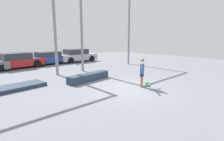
{
  "coord_description": "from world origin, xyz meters",
  "views": [
    {
      "loc": [
        -6.84,
        -6.0,
        2.64
      ],
      "look_at": [
        0.29,
        1.41,
        0.72
      ],
      "focal_mm": 28.0,
      "sensor_mm": 36.0,
      "label": 1
    }
  ],
  "objects_px": {
    "skateboarder": "(142,71)",
    "parked_car_silver": "(77,55)",
    "parked_car_red": "(18,61)",
    "manual_pad": "(11,88)",
    "grind_box": "(89,77)",
    "parked_car_blue": "(49,58)",
    "skateboard": "(147,84)"
  },
  "relations": [
    {
      "from": "parked_car_red",
      "to": "manual_pad",
      "type": "bearing_deg",
      "value": -112.6
    },
    {
      "from": "manual_pad",
      "to": "parked_car_silver",
      "type": "relative_size",
      "value": 0.75
    },
    {
      "from": "skateboarder",
      "to": "skateboard",
      "type": "xyz_separation_m",
      "value": [
        0.59,
        0.03,
        -0.83
      ]
    },
    {
      "from": "skateboard",
      "to": "parked_car_blue",
      "type": "relative_size",
      "value": 0.17
    },
    {
      "from": "parked_car_red",
      "to": "skateboarder",
      "type": "bearing_deg",
      "value": -79.35
    },
    {
      "from": "skateboard",
      "to": "parked_car_silver",
      "type": "xyz_separation_m",
      "value": [
        2.66,
        11.42,
        0.62
      ]
    },
    {
      "from": "grind_box",
      "to": "parked_car_silver",
      "type": "height_order",
      "value": "parked_car_silver"
    },
    {
      "from": "skateboarder",
      "to": "manual_pad",
      "type": "bearing_deg",
      "value": 110.17
    },
    {
      "from": "grind_box",
      "to": "parked_car_blue",
      "type": "relative_size",
      "value": 0.71
    },
    {
      "from": "parked_car_red",
      "to": "parked_car_silver",
      "type": "xyz_separation_m",
      "value": [
        6.22,
        0.19,
        0.02
      ]
    },
    {
      "from": "parked_car_silver",
      "to": "skateboarder",
      "type": "bearing_deg",
      "value": -103.64
    },
    {
      "from": "skateboarder",
      "to": "manual_pad",
      "type": "xyz_separation_m",
      "value": [
        -5.28,
        4.32,
        -0.79
      ]
    },
    {
      "from": "skateboard",
      "to": "manual_pad",
      "type": "distance_m",
      "value": 7.28
    },
    {
      "from": "parked_car_red",
      "to": "grind_box",
      "type": "bearing_deg",
      "value": -81.91
    },
    {
      "from": "skateboarder",
      "to": "grind_box",
      "type": "relative_size",
      "value": 0.53
    },
    {
      "from": "parked_car_blue",
      "to": "skateboarder",
      "type": "bearing_deg",
      "value": -96.56
    },
    {
      "from": "grind_box",
      "to": "parked_car_blue",
      "type": "height_order",
      "value": "parked_car_blue"
    },
    {
      "from": "skateboard",
      "to": "parked_car_blue",
      "type": "bearing_deg",
      "value": 52.69
    },
    {
      "from": "manual_pad",
      "to": "skateboard",
      "type": "bearing_deg",
      "value": -36.14
    },
    {
      "from": "parked_car_silver",
      "to": "parked_car_blue",
      "type": "bearing_deg",
      "value": 177.33
    },
    {
      "from": "skateboard",
      "to": "parked_car_red",
      "type": "bearing_deg",
      "value": 68.0
    },
    {
      "from": "grind_box",
      "to": "parked_car_blue",
      "type": "bearing_deg",
      "value": 81.07
    },
    {
      "from": "manual_pad",
      "to": "parked_car_blue",
      "type": "bearing_deg",
      "value": 53.78
    },
    {
      "from": "manual_pad",
      "to": "parked_car_red",
      "type": "xyz_separation_m",
      "value": [
        2.32,
        6.94,
        0.56
      ]
    },
    {
      "from": "grind_box",
      "to": "parked_car_red",
      "type": "distance_m",
      "value": 8.3
    },
    {
      "from": "skateboarder",
      "to": "parked_car_red",
      "type": "xyz_separation_m",
      "value": [
        -2.96,
        11.26,
        -0.23
      ]
    },
    {
      "from": "skateboard",
      "to": "parked_car_silver",
      "type": "relative_size",
      "value": 0.16
    },
    {
      "from": "skateboarder",
      "to": "parked_car_silver",
      "type": "distance_m",
      "value": 11.9
    },
    {
      "from": "skateboarder",
      "to": "skateboard",
      "type": "height_order",
      "value": "skateboarder"
    },
    {
      "from": "parked_car_blue",
      "to": "parked_car_silver",
      "type": "distance_m",
      "value": 3.14
    },
    {
      "from": "skateboard",
      "to": "manual_pad",
      "type": "height_order",
      "value": "manual_pad"
    },
    {
      "from": "skateboarder",
      "to": "parked_car_silver",
      "type": "xyz_separation_m",
      "value": [
        3.26,
        11.45,
        -0.21
      ]
    }
  ]
}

